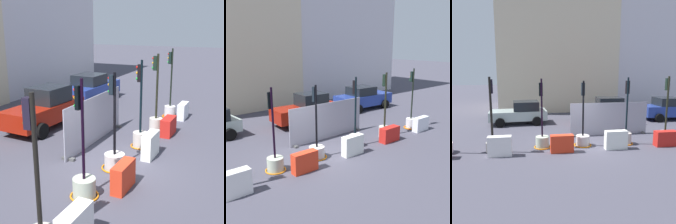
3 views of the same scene
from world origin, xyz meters
The scene contains 15 objects.
ground_plane centered at (0.00, 0.00, 0.00)m, with size 120.00×120.00×0.00m, color #43424F.
traffic_light_2 centered at (-2.15, -0.03, 0.49)m, with size 0.83×0.83×3.38m.
traffic_light_3 centered at (-0.10, -0.05, 0.47)m, with size 0.89×0.89×3.26m.
traffic_light_4 centered at (2.16, -0.15, 0.60)m, with size 0.76×0.76×3.43m.
traffic_light_5 centered at (4.41, -0.10, 0.70)m, with size 0.60×0.60×3.47m.
traffic_light_6 centered at (6.77, -0.13, 0.54)m, with size 0.80×0.80×3.54m.
construction_barrier_1 centered at (-4.08, -0.89, 0.45)m, with size 1.03×0.40×0.90m.
construction_barrier_2 centered at (-1.30, -0.87, 0.41)m, with size 1.07×0.38×0.82m.
construction_barrier_3 centered at (1.34, -0.85, 0.45)m, with size 1.07×0.37×0.91m.
construction_barrier_4 centered at (4.01, -0.80, 0.38)m, with size 1.13×0.45×0.77m.
construction_barrier_5 centered at (6.78, -0.82, 0.40)m, with size 1.11×0.37×0.81m.
car_red_compact centered at (2.77, 4.74, 0.89)m, with size 4.39×2.21×1.89m.
car_blue_estate centered at (8.24, 5.27, 0.84)m, with size 4.54×2.35×1.73m.
building_corner_block centered at (11.36, 14.04, 6.95)m, with size 11.95×9.02×13.87m.
site_fence_panel centered at (1.95, 1.71, 0.92)m, with size 4.71×0.50×1.92m.
Camera 2 is at (-7.09, -9.60, 5.04)m, focal length 45.57 mm.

